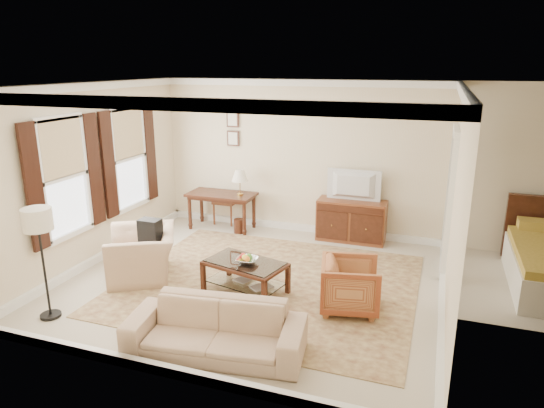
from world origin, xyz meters
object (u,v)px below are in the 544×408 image
Objects in this scene: striped_armchair at (350,283)px; coffee_table at (245,269)px; sideboard at (351,221)px; sofa at (215,322)px; tv at (353,176)px; writing_desk at (222,199)px; club_armchair at (142,246)px.

coffee_table is at bearing 77.82° from striped_armchair.
sideboard is 4.21m from sofa.
sideboard is 1.34× the size of tv.
tv is 4.27m from sofa.
sideboard reaches higher than writing_desk.
tv reaches higher than sideboard.
writing_desk is at bearing 106.30° from sofa.
sofa is (-0.79, -4.14, 0.01)m from sideboard.
writing_desk is at bearing 145.30° from club_armchair.
writing_desk is 3.90m from striped_armchair.
sofa is at bearing 79.14° from tv.
coffee_table is at bearing -111.74° from sideboard.
sideboard is 2.67m from striped_armchair.
striped_armchair is at bearing 59.74° from club_armchair.
tv is (0.00, -0.02, 0.85)m from sideboard.
sideboard is at bearing 71.65° from sofa.
sofa is (1.76, -3.98, -0.22)m from writing_desk.
tv reaches higher than writing_desk.
sofa is at bearing 128.52° from striped_armchair.
club_armchair is at bearing -94.57° from writing_desk.
coffee_table is 1.70m from club_armchair.
sideboard is at bearing 3.60° from writing_desk.
writing_desk is at bearing 3.15° from tv.
tv reaches higher than sofa.
writing_desk is 1.06× the size of coffee_table.
sideboard is (2.55, 0.16, -0.23)m from writing_desk.
club_armchair is 2.47m from sofa.
sofa reaches higher than striped_armchair.
sofa is (-1.25, -1.50, 0.01)m from striped_armchair.
striped_armchair is (0.46, -2.61, -0.85)m from tv.
sofa is at bearing -66.15° from writing_desk.
striped_armchair is 3.21m from club_armchair.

